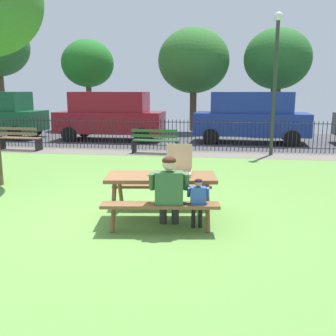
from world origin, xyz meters
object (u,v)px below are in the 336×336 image
object	(u,v)px
adult_at_table	(169,190)
far_tree_midleft	(88,64)
picnic_table_foreground	(161,185)
parked_car_right	(251,116)
far_tree_midright	(277,60)
park_bench_center	(155,141)
pizza_box_open	(179,169)
far_tree_center	(194,61)
lamp_post_walkway	(275,71)
pizza_slice_on_table	(153,176)
parked_car_center	(110,115)
child_at_table	(198,199)
park_bench_left	(19,139)

from	to	relation	value
adult_at_table	far_tree_midleft	bearing A→B (deg)	114.04
picnic_table_foreground	parked_car_right	xyz separation A→B (m)	(2.13, 9.93, 0.50)
far_tree_midright	park_bench_center	bearing A→B (deg)	-122.86
adult_at_table	park_bench_center	distance (m)	7.32
parked_car_right	far_tree_midright	xyz separation A→B (m)	(1.49, 4.38, 2.56)
adult_at_table	park_bench_center	world-z (taller)	adult_at_table
pizza_box_open	far_tree_center	bearing A→B (deg)	93.63
pizza_box_open	park_bench_center	bearing A→B (deg)	103.62
picnic_table_foreground	lamp_post_walkway	distance (m)	7.72
pizza_slice_on_table	adult_at_table	bearing A→B (deg)	-51.01
park_bench_center	far_tree_midright	bearing A→B (deg)	57.14
pizza_slice_on_table	far_tree_midleft	world-z (taller)	far_tree_midleft
park_bench_center	lamp_post_walkway	world-z (taller)	lamp_post_walkway
lamp_post_walkway	parked_car_center	distance (m)	7.33
adult_at_table	park_bench_center	xyz separation A→B (m)	(-1.51, 7.16, -0.24)
parked_car_center	child_at_table	bearing A→B (deg)	-66.50
parked_car_center	pizza_box_open	bearing A→B (deg)	-67.06
child_at_table	far_tree_midleft	distance (m)	16.63
far_tree_midleft	far_tree_midright	world-z (taller)	far_tree_midright
parked_car_center	adult_at_table	bearing A→B (deg)	-68.64
child_at_table	park_bench_center	bearing A→B (deg)	105.31
park_bench_center	picnic_table_foreground	bearing A→B (deg)	-78.92
park_bench_center	far_tree_center	xyz separation A→B (m)	(0.69, 7.63, 3.23)
lamp_post_walkway	adult_at_table	bearing A→B (deg)	-108.07
picnic_table_foreground	parked_car_center	bearing A→B (deg)	111.28
parked_car_right	far_tree_midleft	xyz separation A→B (m)	(-8.52, 4.38, 2.46)
picnic_table_foreground	far_tree_center	xyz separation A→B (m)	(-0.62, 14.31, 3.05)
lamp_post_walkway	far_tree_midleft	distance (m)	11.67
adult_at_table	lamp_post_walkway	size ratio (longest dim) A/B	0.26
far_tree_midleft	far_tree_midright	xyz separation A→B (m)	(10.01, -0.00, 0.11)
lamp_post_walkway	park_bench_left	bearing A→B (deg)	-178.40
adult_at_table	child_at_table	bearing A→B (deg)	4.17
pizza_slice_on_table	adult_at_table	xyz separation A→B (m)	(0.31, -0.39, -0.12)
child_at_table	parked_car_right	world-z (taller)	parked_car_right
picnic_table_foreground	far_tree_midright	xyz separation A→B (m)	(3.62, 14.31, 3.06)
pizza_box_open	far_tree_midright	world-z (taller)	far_tree_midright
parked_car_right	far_tree_center	size ratio (longest dim) A/B	0.88
parked_car_center	far_tree_midleft	xyz separation A→B (m)	(-2.53, 4.38, 2.46)
parked_car_center	parked_car_right	world-z (taller)	same
picnic_table_foreground	pizza_slice_on_table	size ratio (longest dim) A/B	7.51
adult_at_table	parked_car_center	xyz separation A→B (m)	(-4.07, 10.40, 0.44)
lamp_post_walkway	far_tree_midleft	size ratio (longest dim) A/B	0.94
pizza_slice_on_table	parked_car_right	world-z (taller)	parked_car_right
far_tree_center	far_tree_midleft	bearing A→B (deg)	180.00
park_bench_center	far_tree_center	size ratio (longest dim) A/B	0.30
lamp_post_walkway	pizza_slice_on_table	bearing A→B (deg)	-111.26
pizza_slice_on_table	park_bench_left	bearing A→B (deg)	132.58
child_at_table	pizza_slice_on_table	bearing A→B (deg)	154.74
pizza_slice_on_table	far_tree_center	world-z (taller)	far_tree_center
child_at_table	park_bench_center	world-z (taller)	same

